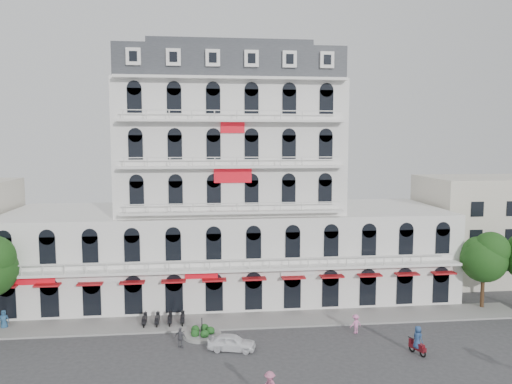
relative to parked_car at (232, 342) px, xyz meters
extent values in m
plane|color=#38383A|center=(0.72, -2.99, -0.63)|extent=(120.00, 120.00, 0.00)
cube|color=gray|center=(0.72, 6.01, -0.55)|extent=(53.00, 4.00, 0.16)
cube|color=silver|center=(0.72, 15.01, 3.87)|extent=(45.00, 14.00, 9.00)
cube|color=silver|center=(0.72, 15.01, 14.87)|extent=(22.00, 12.00, 13.00)
cube|color=#2D3035|center=(0.72, 15.01, 22.87)|extent=(21.56, 11.76, 3.00)
cube|color=#2D3035|center=(0.72, 15.01, 24.77)|extent=(15.84, 8.64, 0.80)
cube|color=#AF151B|center=(0.72, 7.51, 2.87)|extent=(40.50, 1.00, 0.15)
cube|color=red|center=(0.72, 8.89, 12.37)|extent=(3.50, 0.10, 1.40)
cube|color=beige|center=(30.72, 17.01, 5.37)|extent=(14.00, 10.00, 12.00)
cylinder|color=gray|center=(-2.28, 3.01, -0.51)|extent=(3.20, 3.20, 0.24)
cylinder|color=black|center=(-2.28, 3.01, 0.27)|extent=(0.08, 0.08, 1.40)
sphere|color=#1B511D|center=(-1.58, 3.01, -0.18)|extent=(0.70, 0.70, 0.70)
sphere|color=#1B511D|center=(-2.06, 3.68, -0.18)|extent=(0.70, 0.70, 0.70)
sphere|color=#1B511D|center=(-2.84, 3.43, -0.18)|extent=(0.70, 0.70, 0.70)
sphere|color=#1B511D|center=(-2.86, 2.61, -0.18)|extent=(0.70, 0.70, 0.70)
sphere|color=#1B511D|center=(-2.08, 2.34, -0.18)|extent=(0.70, 0.70, 0.70)
cylinder|color=#382314|center=(24.72, 7.01, 1.08)|extent=(0.36, 0.36, 3.43)
sphere|color=#163D13|center=(24.72, 7.01, 4.20)|extent=(4.37, 4.37, 4.37)
sphere|color=#163D13|center=(25.22, 6.71, 5.22)|extent=(3.43, 3.43, 3.43)
sphere|color=#163D13|center=(24.32, 7.31, 4.83)|extent=(3.12, 3.12, 3.12)
imported|color=white|center=(0.00, 0.00, 0.00)|extent=(3.98, 2.34, 1.27)
cube|color=maroon|center=(14.02, -2.30, -0.08)|extent=(0.87, 1.52, 0.35)
torus|color=black|center=(13.82, -1.79, -0.35)|extent=(0.33, 0.60, 0.60)
torus|color=black|center=(14.22, -2.81, -0.35)|extent=(0.33, 0.60, 0.60)
imported|color=navy|center=(14.02, -2.30, 0.70)|extent=(0.84, 1.01, 1.77)
imported|color=#274F76|center=(-19.28, 6.51, 0.21)|extent=(0.92, 0.69, 1.69)
imported|color=#4F4F56|center=(-3.97, 0.91, 0.18)|extent=(1.04, 0.71, 1.63)
imported|color=pink|center=(10.63, 2.30, 0.17)|extent=(1.18, 0.88, 1.62)
imported|color=navy|center=(-19.28, 6.51, 0.16)|extent=(0.69, 0.60, 1.59)
camera|label=1|loc=(-2.20, -37.21, 15.64)|focal=35.00mm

